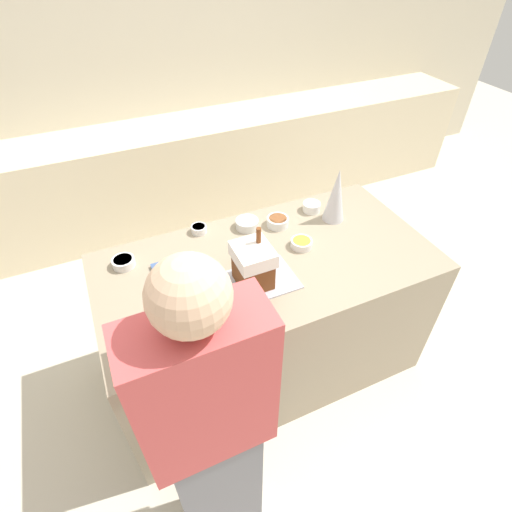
{
  "coord_description": "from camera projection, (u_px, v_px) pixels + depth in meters",
  "views": [
    {
      "loc": [
        -0.71,
        -1.43,
        2.33
      ],
      "look_at": [
        -0.07,
        0.0,
        0.97
      ],
      "focal_mm": 28.0,
      "sensor_mm": 36.0,
      "label": 1
    }
  ],
  "objects": [
    {
      "name": "candy_bowl_front_corner",
      "position": [
        123.0,
        262.0,
        2.09
      ],
      "size": [
        0.12,
        0.12,
        0.05
      ],
      "color": "silver",
      "rests_on": "kitchen_island"
    },
    {
      "name": "decorative_tree",
      "position": [
        336.0,
        195.0,
        2.32
      ],
      "size": [
        0.13,
        0.13,
        0.33
      ],
      "color": "silver",
      "rests_on": "kitchen_island"
    },
    {
      "name": "candy_bowl_behind_tray",
      "position": [
        302.0,
        243.0,
        2.21
      ],
      "size": [
        0.12,
        0.12,
        0.04
      ],
      "color": "white",
      "rests_on": "kitchen_island"
    },
    {
      "name": "baking_tray",
      "position": [
        253.0,
        283.0,
        2.01
      ],
      "size": [
        0.44,
        0.27,
        0.01
      ],
      "color": "#B2B2BC",
      "rests_on": "kitchen_island"
    },
    {
      "name": "ground_plane",
      "position": [
        265.0,
        359.0,
        2.73
      ],
      "size": [
        12.0,
        12.0,
        0.0
      ],
      "primitive_type": "plane",
      "color": "beige"
    },
    {
      "name": "candy_bowl_center_rear",
      "position": [
        199.0,
        229.0,
        2.31
      ],
      "size": [
        0.09,
        0.09,
        0.04
      ],
      "color": "white",
      "rests_on": "kitchen_island"
    },
    {
      "name": "person",
      "position": [
        210.0,
        429.0,
        1.47
      ],
      "size": [
        0.45,
        0.56,
        1.72
      ],
      "color": "slate",
      "rests_on": "ground_plane"
    },
    {
      "name": "candy_bowl_far_left",
      "position": [
        278.0,
        221.0,
        2.36
      ],
      "size": [
        0.13,
        0.13,
        0.05
      ],
      "color": "white",
      "rests_on": "kitchen_island"
    },
    {
      "name": "wall_back",
      "position": [
        157.0,
        68.0,
        3.41
      ],
      "size": [
        8.0,
        0.05,
        2.6
      ],
      "color": "beige",
      "rests_on": "ground_plane"
    },
    {
      "name": "gingerbread_house",
      "position": [
        253.0,
        265.0,
        1.93
      ],
      "size": [
        0.18,
        0.2,
        0.3
      ],
      "color": "brown",
      "rests_on": "baking_tray"
    },
    {
      "name": "cookbook",
      "position": [
        174.0,
        269.0,
        2.07
      ],
      "size": [
        0.21,
        0.16,
        0.02
      ],
      "color": "#3F598C",
      "rests_on": "kitchen_island"
    },
    {
      "name": "candy_bowl_near_tray_right",
      "position": [
        312.0,
        206.0,
        2.47
      ],
      "size": [
        0.11,
        0.11,
        0.05
      ],
      "color": "white",
      "rests_on": "kitchen_island"
    },
    {
      "name": "kitchen_island",
      "position": [
        267.0,
        316.0,
        2.43
      ],
      "size": [
        1.82,
        0.92,
        0.91
      ],
      "color": "gray",
      "rests_on": "ground_plane"
    },
    {
      "name": "back_cabinet_block",
      "position": [
        180.0,
        173.0,
        3.74
      ],
      "size": [
        6.0,
        0.6,
        0.92
      ],
      "color": "beige",
      "rests_on": "ground_plane"
    },
    {
      "name": "candy_bowl_near_tray_left",
      "position": [
        247.0,
        223.0,
        2.34
      ],
      "size": [
        0.13,
        0.13,
        0.05
      ],
      "color": "silver",
      "rests_on": "kitchen_island"
    }
  ]
}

